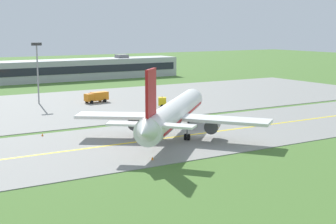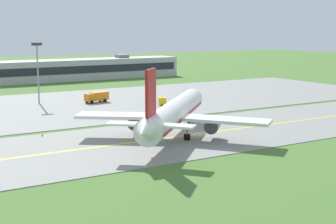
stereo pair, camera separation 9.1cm
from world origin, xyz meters
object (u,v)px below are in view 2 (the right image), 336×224
Objects in this scene: service_truck_baggage at (97,97)px; service_truck_fuel at (168,103)px; apron_light_mast at (38,65)px; airplane_lead at (174,113)px.

service_truck_baggage is 0.96× the size of service_truck_fuel.
service_truck_fuel is 32.69m from apron_light_mast.
airplane_lead is 2.14× the size of apron_light_mast.
apron_light_mast reaches higher than service_truck_fuel.
airplane_lead is at bearing -80.82° from apron_light_mast.
apron_light_mast reaches higher than service_truck_baggage.
apron_light_mast is (-23.58, 21.13, 8.14)m from service_truck_fuel.
service_truck_baggage is (4.78, 43.51, -2.60)m from airplane_lead.
airplane_lead is 4.81× the size of service_truck_fuel.
airplane_lead reaches higher than service_truck_baggage.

